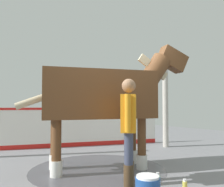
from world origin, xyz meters
TOP-DOWN VIEW (x-y plane):
  - ground_plane at (0.00, 0.00)m, footprint 16.00×16.00m
  - wet_patch at (-0.09, -0.04)m, footprint 2.51×2.51m
  - barrier_wall at (-2.33, 1.00)m, footprint 2.12×4.41m
  - roof_post_near at (-0.60, 2.79)m, footprint 0.16×0.16m
  - horse at (-0.05, 0.06)m, footprint 1.76×3.14m
  - handler at (0.86, -0.20)m, footprint 0.47×0.51m
  - wash_bucket at (1.41, -0.43)m, footprint 0.32×0.32m
  - bottle_shampoo at (1.61, 0.12)m, footprint 0.06×0.06m
  - bottle_spray at (1.35, -0.14)m, footprint 0.07×0.07m

SIDE VIEW (x-z plane):
  - ground_plane at x=0.00m, z-range -0.02..0.00m
  - wet_patch at x=-0.09m, z-range 0.00..0.00m
  - bottle_shampoo at x=1.61m, z-range -0.01..0.18m
  - bottle_spray at x=1.35m, z-range -0.01..0.26m
  - wash_bucket at x=1.41m, z-range 0.00..0.30m
  - barrier_wall at x=-2.33m, z-range -0.04..1.07m
  - handler at x=0.86m, z-range 0.11..1.72m
  - roof_post_near at x=-0.60m, z-range 0.00..2.67m
  - horse at x=-0.05m, z-range 0.15..2.57m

